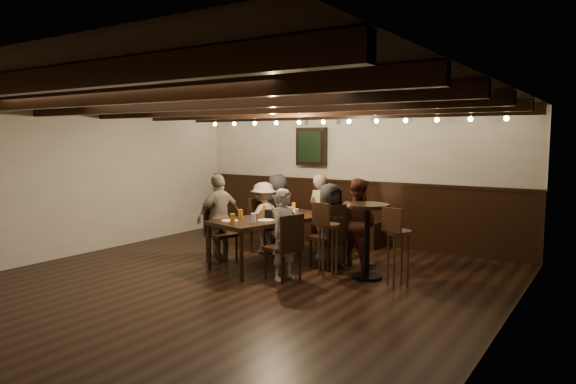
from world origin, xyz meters
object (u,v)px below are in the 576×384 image
Objects in this scene: person_bench_centre at (321,214)px; person_right_near at (330,226)px; person_bench_left at (277,211)px; person_left_far at (219,218)px; chair_left_far at (221,244)px; person_right_far at (285,235)px; chair_right_near at (328,248)px; bar_stool_left at (328,249)px; chair_left_near at (265,236)px; high_top_table at (367,230)px; chair_right_far at (284,259)px; dining_table at (273,221)px; person_left_near at (264,217)px; bar_stool_right at (398,257)px; person_bench_right at (358,222)px.

person_bench_centre reaches higher than person_right_near.
person_left_far is (-0.17, -1.35, 0.04)m from person_bench_left.
person_right_far reaches higher than chair_left_far.
person_right_near is at bearing -90.00° from chair_right_near.
person_left_far is 1.87m from bar_stool_left.
person_bench_centre reaches higher than chair_left_near.
high_top_table reaches higher than chair_right_near.
person_left_far reaches higher than bar_stool_left.
bar_stool_left is (0.42, 0.47, 0.11)m from chair_right_far.
person_bench_left is (0.14, 1.36, 0.37)m from chair_left_far.
bar_stool_left reaches higher than chair_right_far.
chair_right_far is 0.73× the size of person_right_far.
chair_right_near is at bearing 140.20° from person_bench_centre.
dining_table is 1.65× the size of person_right_near.
person_bench_centre is (-0.56, 0.75, 0.37)m from chair_right_near.
person_left_far reaches higher than high_top_table.
chair_left_near is 1.70m from chair_right_far.
high_top_table is at bearing 89.28° from person_left_near.
person_right_far is at bearing -90.00° from chair_right_far.
bar_stool_right is (1.18, -0.35, -0.24)m from person_right_near.
person_right_near is at bearing 0.00° from person_right_far.
person_left_far is at bearing -166.23° from bar_stool_left.
chair_left_near is 0.61m from person_bench_left.
person_bench_right is 1.71m from person_left_near.
chair_right_near is at bearing 32.00° from dining_table.
person_bench_centre is at bearing 161.64° from bar_stool_right.
high_top_table reaches higher than chair_left_far.
person_bench_centre is (0.24, 1.02, 0.00)m from dining_table.
person_left_far reaches higher than person_right_near.
chair_right_far is 1.52m from person_left_far.
person_bench_right is at bearing 94.54° from bar_stool_left.
high_top_table is (1.27, -0.95, 0.01)m from person_bench_centre.
person_right_near is (1.64, 0.54, 0.36)m from chair_left_far.
dining_table is at bearing 57.96° from chair_right_far.
bar_stool_left is at bearing -157.67° from high_top_table.
chair_left_far is 2.82m from bar_stool_right.
person_left_far reaches higher than person_bench_right.
person_right_near is 1.23× the size of high_top_table.
chair_right_far is (1.40, -0.33, 0.01)m from chair_left_far.
bar_stool_left and bar_stool_right have the same top height.
person_bench_right is (0.28, 0.40, 0.37)m from chair_right_near.
dining_table is 0.88m from person_right_far.
person_left_far is at bearing 121.47° from chair_right_near.
dining_table is at bearing 45.00° from person_bench_right.
chair_right_near is at bearing -0.08° from chair_right_far.
person_left_near is at bearing 15.26° from person_bench_right.
person_left_far is (-1.64, -0.54, 0.39)m from chair_right_near.
chair_right_far is at bearing -32.04° from dining_table.
person_bench_left reaches higher than chair_right_near.
bar_stool_right is (1.21, -0.35, 0.09)m from chair_right_near.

